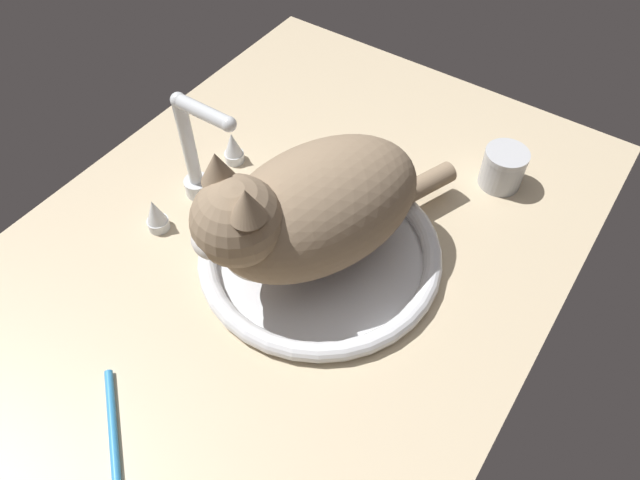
# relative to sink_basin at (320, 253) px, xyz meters

# --- Properties ---
(countertop) EXTENTS (1.10, 0.73, 0.03)m
(countertop) POSITION_rel_sink_basin_xyz_m (-0.05, 0.05, -0.03)
(countertop) COLOR #CCB793
(countertop) RESTS_ON ground
(sink_basin) EXTENTS (0.34, 0.34, 0.03)m
(sink_basin) POSITION_rel_sink_basin_xyz_m (0.00, 0.00, 0.00)
(sink_basin) COLOR white
(sink_basin) RESTS_ON countertop
(faucet) EXTENTS (0.21, 0.12, 0.19)m
(faucet) POSITION_rel_sink_basin_xyz_m (-0.00, 0.22, 0.06)
(faucet) COLOR silver
(faucet) RESTS_ON countertop
(cat) EXTENTS (0.39, 0.27, 0.21)m
(cat) POSITION_rel_sink_basin_xyz_m (-0.02, 0.01, 0.10)
(cat) COLOR #8C755B
(cat) RESTS_ON sink_basin
(metal_jar) EXTENTS (0.07, 0.07, 0.06)m
(metal_jar) POSITION_rel_sink_basin_xyz_m (0.28, -0.15, 0.02)
(metal_jar) COLOR #B2B5BA
(metal_jar) RESTS_ON countertop
(toothbrush) EXTENTS (0.12, 0.14, 0.02)m
(toothbrush) POSITION_rel_sink_basin_xyz_m (-0.35, 0.04, -0.01)
(toothbrush) COLOR #338CD1
(toothbrush) RESTS_ON countertop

